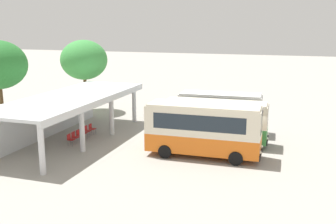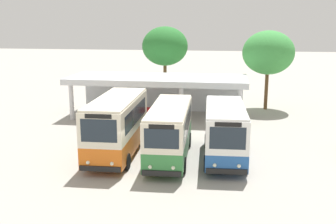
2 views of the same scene
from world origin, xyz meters
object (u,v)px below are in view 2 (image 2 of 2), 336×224
Objects in this scene: city_bus_second_in_row at (170,130)px; waiting_chair_fifth_seat at (170,112)px; waiting_chair_middle_seat at (155,112)px; city_bus_nearest_orange at (117,124)px; waiting_chair_fourth_seat at (163,112)px; city_bus_middle_cream at (225,130)px; waiting_chair_second_from_end at (148,111)px; waiting_chair_end_by_column at (140,111)px; waiting_chair_far_end_seat at (177,112)px.

city_bus_second_in_row is 8.98× the size of waiting_chair_fifth_seat.
waiting_chair_fifth_seat is (-1.41, 9.85, -1.23)m from city_bus_second_in_row.
city_bus_nearest_orange is at bearing -93.15° from waiting_chair_middle_seat.
city_bus_nearest_orange reaches higher than waiting_chair_fourth_seat.
waiting_chair_second_from_end is (-6.48, 9.57, -1.25)m from city_bus_middle_cream.
waiting_chair_end_by_column is at bearing -178.41° from waiting_chair_fifth_seat.
city_bus_nearest_orange is 0.98× the size of city_bus_second_in_row.
city_bus_second_in_row is at bearing -85.45° from waiting_chair_far_end_seat.
waiting_chair_far_end_seat is (1.88, 0.01, 0.00)m from waiting_chair_middle_seat.
city_bus_second_in_row reaches higher than waiting_chair_fifth_seat.
waiting_chair_fourth_seat is at bearing 4.68° from waiting_chair_middle_seat.
city_bus_middle_cream is at bearing 1.22° from city_bus_nearest_orange.
waiting_chair_middle_seat and waiting_chair_fifth_seat have the same top height.
city_bus_nearest_orange is 1.13× the size of city_bus_middle_cream.
waiting_chair_fifth_seat is (1.88, 0.05, 0.00)m from waiting_chair_second_from_end.
waiting_chair_middle_seat is at bearing 86.85° from city_bus_nearest_orange.
city_bus_second_in_row is 10.03m from waiting_chair_fifth_seat.
city_bus_middle_cream reaches higher than waiting_chair_fourth_seat.
waiting_chair_fourth_seat is 1.00× the size of waiting_chair_far_end_seat.
waiting_chair_second_from_end is 1.00× the size of waiting_chair_middle_seat.
waiting_chair_fourth_seat is (1.88, 0.06, 0.00)m from waiting_chair_end_by_column.
city_bus_middle_cream is 7.83× the size of waiting_chair_second_from_end.
waiting_chair_middle_seat is 1.00× the size of waiting_chair_fifth_seat.
city_bus_second_in_row is at bearing -74.80° from waiting_chair_middle_seat.
waiting_chair_fifth_seat is at bearing 1.59° from waiting_chair_end_by_column.
waiting_chair_end_by_column is 0.63m from waiting_chair_second_from_end.
waiting_chair_end_by_column is 1.00× the size of waiting_chair_fifth_seat.
waiting_chair_second_from_end is 0.63m from waiting_chair_middle_seat.
waiting_chair_end_by_column and waiting_chair_second_from_end have the same top height.
city_bus_second_in_row is at bearing -71.47° from waiting_chair_second_from_end.
city_bus_middle_cream is 11.97m from waiting_chair_end_by_column.
city_bus_middle_cream is at bearing -58.51° from waiting_chair_middle_seat.
waiting_chair_end_by_column is at bearing -178.24° from waiting_chair_fourth_seat.
waiting_chair_middle_seat and waiting_chair_far_end_seat have the same top height.
city_bus_second_in_row is 3.20m from city_bus_middle_cream.
waiting_chair_end_by_column is 1.00× the size of waiting_chair_far_end_seat.
waiting_chair_fifth_seat is at bearing 1.43° from waiting_chair_second_from_end.
city_bus_nearest_orange is at bearing 178.27° from city_bus_second_in_row.
city_bus_second_in_row reaches higher than waiting_chair_second_from_end.
waiting_chair_far_end_seat is at bearing -5.20° from waiting_chair_fifth_seat.
city_bus_middle_cream is 7.83× the size of waiting_chair_far_end_seat.
city_bus_second_in_row is 8.98× the size of waiting_chair_fourth_seat.
waiting_chair_end_by_column is (-7.11, 9.55, -1.25)m from city_bus_middle_cream.
city_bus_middle_cream reaches higher than waiting_chair_middle_seat.
city_bus_nearest_orange reaches higher than city_bus_middle_cream.
waiting_chair_fifth_seat is (2.51, 0.07, 0.00)m from waiting_chair_end_by_column.
waiting_chair_second_from_end is (0.63, 0.02, 0.00)m from waiting_chair_end_by_column.
waiting_chair_end_by_column is 2.51m from waiting_chair_fifth_seat.
waiting_chair_second_from_end is at bearing 179.77° from waiting_chair_far_end_seat.
city_bus_second_in_row is at bearing -81.87° from waiting_chair_fifth_seat.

